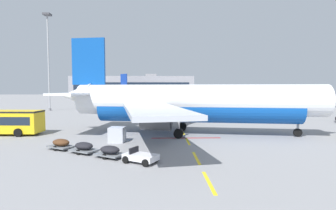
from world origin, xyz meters
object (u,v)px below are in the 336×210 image
object	(u,v)px
uld_cargo_container	(117,135)
apron_light_mast_near	(48,51)
airliner_mid_left	(144,92)
baggage_train	(97,149)
airliner_foreground	(192,103)

from	to	relation	value
uld_cargo_container	apron_light_mast_near	distance (m)	49.16
airliner_mid_left	uld_cargo_container	distance (m)	86.78
airliner_mid_left	baggage_train	xyz separation A→B (m)	(1.75, -92.25, -3.51)
airliner_mid_left	baggage_train	distance (m)	92.33
airliner_foreground	uld_cargo_container	xyz separation A→B (m)	(-8.56, -4.46, -3.15)
apron_light_mast_near	airliner_mid_left	bearing A→B (deg)	65.23
airliner_foreground	uld_cargo_container	bearing A→B (deg)	-152.44
airliner_foreground	apron_light_mast_near	size ratio (longest dim) A/B	1.41
airliner_foreground	uld_cargo_container	world-z (taller)	airliner_foreground
baggage_train	apron_light_mast_near	world-z (taller)	apron_light_mast_near
airliner_foreground	baggage_train	distance (m)	14.15
airliner_foreground	uld_cargo_container	distance (m)	10.15
uld_cargo_container	airliner_foreground	bearing A→B (deg)	27.56
baggage_train	airliner_foreground	bearing A→B (deg)	46.90
airliner_foreground	apron_light_mast_near	distance (m)	49.77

